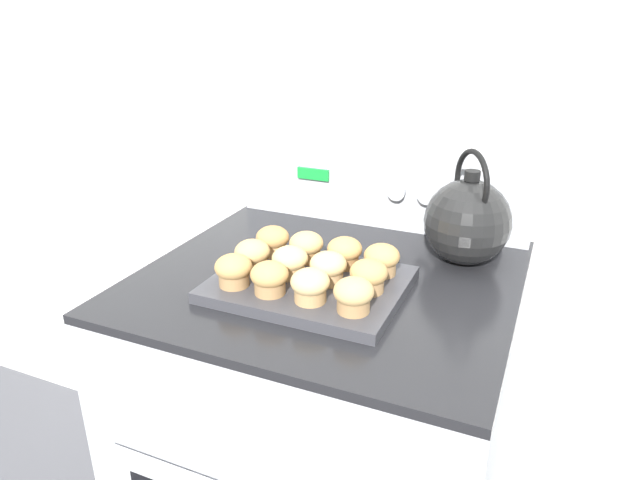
{
  "coord_description": "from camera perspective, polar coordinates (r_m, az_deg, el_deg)",
  "views": [
    {
      "loc": [
        0.4,
        -0.61,
        1.42
      ],
      "look_at": [
        -0.0,
        0.32,
        0.99
      ],
      "focal_mm": 32.0,
      "sensor_mm": 36.0,
      "label": 1
    }
  ],
  "objects": [
    {
      "name": "muffin_r2_c0",
      "position": [
        1.2,
        -4.75,
        -0.03
      ],
      "size": [
        0.07,
        0.07,
        0.06
      ],
      "color": "tan",
      "rests_on": "muffin_pan"
    },
    {
      "name": "muffin_r2_c2",
      "position": [
        1.14,
        2.48,
        -1.2
      ],
      "size": [
        0.07,
        0.07,
        0.06
      ],
      "color": "olive",
      "rests_on": "muffin_pan"
    },
    {
      "name": "control_panel",
      "position": [
        1.41,
        6.04,
        5.53
      ],
      "size": [
        0.73,
        0.07,
        0.2
      ],
      "color": "#B7BABF",
      "rests_on": "stove_range"
    },
    {
      "name": "muffin_r1_c0",
      "position": [
        1.13,
        -6.77,
        -1.46
      ],
      "size": [
        0.07,
        0.07,
        0.06
      ],
      "color": "#A37A4C",
      "rests_on": "muffin_pan"
    },
    {
      "name": "wall_back",
      "position": [
        1.42,
        6.96,
        13.64
      ],
      "size": [
        8.0,
        0.05,
        2.4
      ],
      "color": "silver",
      "rests_on": "ground_plane"
    },
    {
      "name": "muffin_r0_c3",
      "position": [
        0.98,
        3.38,
        -5.51
      ],
      "size": [
        0.07,
        0.07,
        0.06
      ],
      "color": "#A37A4C",
      "rests_on": "muffin_pan"
    },
    {
      "name": "muffin_r0_c1",
      "position": [
        1.04,
        -5.06,
        -3.78
      ],
      "size": [
        0.07,
        0.07,
        0.06
      ],
      "color": "#A37A4C",
      "rests_on": "muffin_pan"
    },
    {
      "name": "muffin_r2_c3",
      "position": [
        1.11,
        6.19,
        -1.92
      ],
      "size": [
        0.07,
        0.07,
        0.06
      ],
      "color": "#A37A4C",
      "rests_on": "muffin_pan"
    },
    {
      "name": "muffin_r0_c0",
      "position": [
        1.07,
        -8.64,
        -2.99
      ],
      "size": [
        0.07,
        0.07,
        0.06
      ],
      "color": "#A37A4C",
      "rests_on": "muffin_pan"
    },
    {
      "name": "muffin_pan",
      "position": [
        1.1,
        -1.07,
        -4.46
      ],
      "size": [
        0.36,
        0.28,
        0.02
      ],
      "color": "#38383D",
      "rests_on": "stove_range"
    },
    {
      "name": "stove_range",
      "position": [
        1.42,
        0.81,
        -20.01
      ],
      "size": [
        0.74,
        0.72,
        0.9
      ],
      "color": "#B7BABF",
      "rests_on": "ground_plane"
    },
    {
      "name": "muffin_r2_c1",
      "position": [
        1.16,
        -1.37,
        -0.62
      ],
      "size": [
        0.07,
        0.07,
        0.06
      ],
      "color": "olive",
      "rests_on": "muffin_pan"
    },
    {
      "name": "tea_kettle",
      "position": [
        1.23,
        14.51,
        1.93
      ],
      "size": [
        0.18,
        0.2,
        0.24
      ],
      "color": "black",
      "rests_on": "stove_range"
    },
    {
      "name": "muffin_r1_c2",
      "position": [
        1.07,
        0.82,
        -2.76
      ],
      "size": [
        0.07,
        0.07,
        0.06
      ],
      "color": "tan",
      "rests_on": "muffin_pan"
    },
    {
      "name": "muffin_r1_c3",
      "position": [
        1.04,
        4.89,
        -3.57
      ],
      "size": [
        0.07,
        0.07,
        0.06
      ],
      "color": "#A37A4C",
      "rests_on": "muffin_pan"
    },
    {
      "name": "muffin_r1_c1",
      "position": [
        1.1,
        -3.02,
        -2.17
      ],
      "size": [
        0.07,
        0.07,
        0.06
      ],
      "color": "tan",
      "rests_on": "muffin_pan"
    },
    {
      "name": "muffin_r0_c2",
      "position": [
        1.01,
        -0.99,
        -4.55
      ],
      "size": [
        0.07,
        0.07,
        0.06
      ],
      "color": "tan",
      "rests_on": "muffin_pan"
    }
  ]
}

